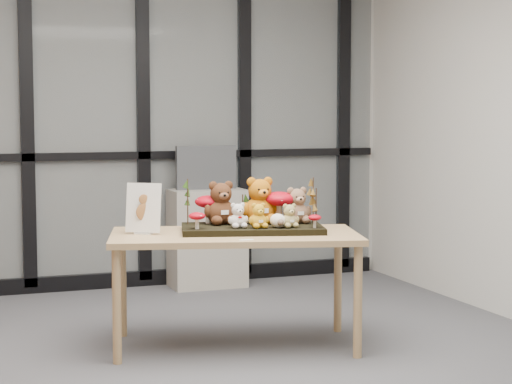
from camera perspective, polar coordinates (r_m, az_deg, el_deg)
name	(u,v)px	position (r m, az deg, el deg)	size (l,w,h in m)	color
floor	(170,373)	(5.10, -5.34, -11.06)	(5.00, 5.00, 0.00)	#54555A
room_shell	(167,59)	(4.90, -5.51, 8.14)	(5.00, 5.00, 5.00)	beige
glass_partition	(86,109)	(7.31, -10.41, 5.05)	(4.90, 0.06, 2.78)	#2D383F
display_table	(235,244)	(5.50, -1.32, -3.24)	(1.60, 1.08, 0.69)	tan
diorama_tray	(252,229)	(5.55, -0.23, -2.28)	(0.84, 0.42, 0.04)	black
bear_pooh_yellow	(260,198)	(5.65, 0.23, -0.37)	(0.24, 0.22, 0.31)	#B4600C
bear_brown_medium	(221,200)	(5.62, -2.17, -0.52)	(0.22, 0.20, 0.29)	#482714
bear_tan_back	(297,203)	(5.67, 2.53, -0.70)	(0.19, 0.17, 0.24)	brown
bear_small_yellow	(258,214)	(5.44, 0.15, -1.38)	(0.12, 0.11, 0.16)	orange
bear_white_bow	(238,214)	(5.45, -1.13, -1.36)	(0.13, 0.11, 0.16)	silver
bear_beige_small	(289,214)	(5.47, 2.08, -1.38)	(0.12, 0.11, 0.16)	tan
plush_cream_hedgehog	(278,220)	(5.46, 1.35, -1.73)	(0.07, 0.06, 0.09)	#F2E5CF
mushroom_back_left	(209,208)	(5.67, -2.93, -0.98)	(0.17, 0.17, 0.19)	#A10513
mushroom_back_right	(279,206)	(5.67, 1.44, -0.85)	(0.19, 0.19, 0.21)	#A10513
mushroom_front_left	(197,220)	(5.41, -3.65, -1.72)	(0.10, 0.10, 0.11)	#A10513
mushroom_front_right	(315,221)	(5.46, 3.64, -1.76)	(0.08, 0.08, 0.09)	#A10513
sprig_green_far_left	(188,202)	(5.62, -4.23, -0.59)	(0.05, 0.05, 0.28)	black
sprig_green_mid_left	(214,203)	(5.68, -2.62, -0.68)	(0.05, 0.05, 0.25)	black
sprig_dry_far_right	(313,200)	(5.67, 3.54, -0.51)	(0.05, 0.05, 0.28)	brown
sprig_dry_mid_right	(316,207)	(5.57, 3.72, -0.92)	(0.05, 0.05, 0.22)	brown
sprig_green_centre	(243,208)	(5.70, -0.83, -1.02)	(0.05, 0.05, 0.17)	black
sign_holder	(144,210)	(5.48, -6.94, -1.13)	(0.21, 0.15, 0.30)	silver
label_card	(246,240)	(5.21, -0.59, -2.96)	(0.08, 0.03, 0.00)	white
cabinet	(207,238)	(7.39, -3.03, -2.85)	(0.59, 0.34, 0.78)	#9E998D
monitor	(206,167)	(7.35, -3.09, 1.52)	(0.49, 0.05, 0.35)	#46494D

